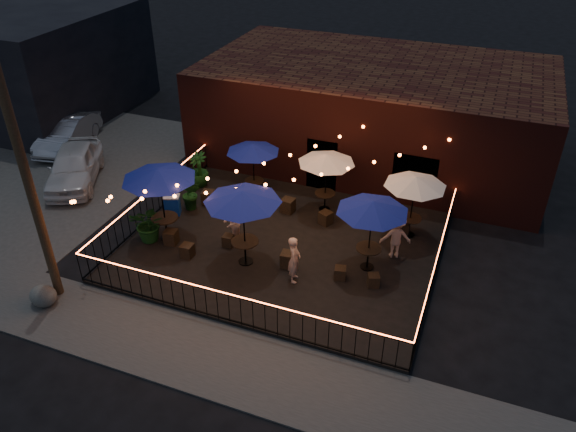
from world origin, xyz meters
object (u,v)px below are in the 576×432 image
cafe_table_3 (326,159)px  cafe_table_4 (373,207)px  utility_pole (27,177)px  cafe_table_5 (415,182)px  cooler (172,205)px  boulder (43,296)px  cafe_table_1 (253,149)px  cafe_table_0 (159,175)px  cafe_table_2 (243,198)px

cafe_table_3 → cafe_table_4: (2.32, -2.80, 0.17)m
utility_pole → cafe_table_5: (9.20, 6.67, -1.78)m
cooler → boulder: (-1.04, -5.48, -0.20)m
utility_pole → cooler: size_ratio=10.71×
cafe_table_1 → cooler: cafe_table_1 is taller
cafe_table_0 → cafe_table_5: bearing=22.5°
cooler → cafe_table_2: bearing=-44.9°
cafe_table_3 → cooler: size_ratio=3.00×
cafe_table_1 → cafe_table_2: size_ratio=0.69×
cafe_table_2 → cafe_table_4: 3.86m
cafe_table_5 → cooler: 8.56m
cafe_table_0 → cafe_table_2: (3.05, -0.25, -0.04)m
cafe_table_4 → cafe_table_5: (0.87, 2.26, -0.15)m
cafe_table_5 → boulder: (-9.24, -7.22, -1.88)m
utility_pole → boulder: bearing=-94.5°
cafe_table_1 → cafe_table_2: bearing=-69.9°
boulder → cafe_table_0: bearing=68.1°
cafe_table_0 → cooler: 2.56m
cafe_table_1 → cafe_table_0: bearing=-114.1°
cafe_table_0 → cafe_table_1: size_ratio=1.22×
utility_pole → cafe_table_1: size_ratio=3.67×
utility_pole → cafe_table_4: bearing=27.9°
cafe_table_2 → cafe_table_3: bearing=70.9°
cafe_table_1 → boulder: (-3.27, -7.71, -1.81)m
cafe_table_0 → cafe_table_4: cafe_table_0 is taller
cafe_table_2 → cafe_table_5: 5.69m
cafe_table_0 → cafe_table_2: size_ratio=0.85×
cafe_table_1 → cafe_table_2: cafe_table_2 is taller
cafe_table_4 → boulder: cafe_table_4 is taller
cooler → cafe_table_0: bearing=-87.1°
cafe_table_5 → boulder: cafe_table_5 is taller
cafe_table_4 → cooler: bearing=175.9°
cafe_table_0 → cafe_table_1: (1.62, 3.63, -0.44)m
cafe_table_2 → cafe_table_3: size_ratio=1.40×
cafe_table_5 → utility_pole: bearing=-144.1°
cafe_table_5 → cooler: (-8.21, -1.74, -1.69)m
cafe_table_3 → cooler: 5.76m
cafe_table_5 → cafe_table_0: bearing=-157.5°
cafe_table_1 → cafe_table_2: (1.42, -3.88, 0.40)m
cafe_table_0 → cafe_table_2: 3.06m
cafe_table_2 → cooler: size_ratio=4.20×
cafe_table_4 → boulder: (-8.38, -4.96, -2.04)m
utility_pole → cafe_table_3: 9.55m
cafe_table_4 → cooler: cafe_table_4 is taller
cafe_table_2 → cooler: 4.49m
cafe_table_3 → boulder: size_ratio=2.62×
cafe_table_1 → cafe_table_4: 5.81m
cafe_table_0 → cafe_table_3: (4.41, 3.68, -0.38)m
cafe_table_2 → cafe_table_5: cafe_table_2 is taller
utility_pole → boulder: (-0.04, -0.56, -3.67)m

